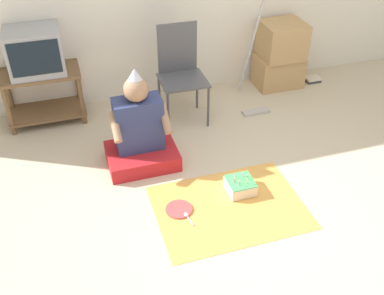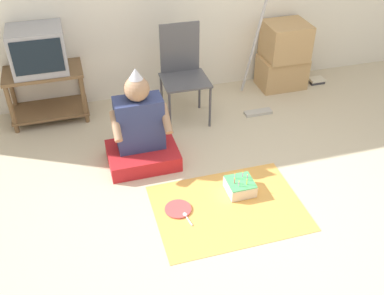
{
  "view_description": "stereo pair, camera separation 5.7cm",
  "coord_description": "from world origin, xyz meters",
  "px_view_note": "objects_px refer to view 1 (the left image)",
  "views": [
    {
      "loc": [
        -1.12,
        -2.2,
        2.41
      ],
      "look_at": [
        -0.28,
        0.48,
        0.35
      ],
      "focal_mm": 42.0,
      "sensor_mm": 36.0,
      "label": 1
    },
    {
      "loc": [
        -1.06,
        -2.21,
        2.41
      ],
      "look_at": [
        -0.28,
        0.48,
        0.35
      ],
      "focal_mm": 42.0,
      "sensor_mm": 36.0,
      "label": 2
    }
  ],
  "objects_px": {
    "birthday_cake": "(240,186)",
    "folding_chair": "(180,68)",
    "cardboard_box_stack": "(280,55)",
    "book_pile": "(313,79)",
    "tv": "(35,51)",
    "dust_mop": "(254,72)",
    "person_seated": "(140,134)",
    "paper_plate": "(179,209)"
  },
  "relations": [
    {
      "from": "folding_chair",
      "to": "dust_mop",
      "type": "relative_size",
      "value": 0.71
    },
    {
      "from": "cardboard_box_stack",
      "to": "birthday_cake",
      "type": "relative_size",
      "value": 3.4
    },
    {
      "from": "cardboard_box_stack",
      "to": "birthday_cake",
      "type": "distance_m",
      "value": 1.9
    },
    {
      "from": "cardboard_box_stack",
      "to": "dust_mop",
      "type": "height_order",
      "value": "dust_mop"
    },
    {
      "from": "birthday_cake",
      "to": "folding_chair",
      "type": "bearing_deg",
      "value": 95.88
    },
    {
      "from": "person_seated",
      "to": "folding_chair",
      "type": "bearing_deg",
      "value": 49.33
    },
    {
      "from": "book_pile",
      "to": "paper_plate",
      "type": "xyz_separation_m",
      "value": [
        -2.02,
        -1.55,
        -0.01
      ]
    },
    {
      "from": "birthday_cake",
      "to": "dust_mop",
      "type": "bearing_deg",
      "value": 62.98
    },
    {
      "from": "cardboard_box_stack",
      "to": "dust_mop",
      "type": "relative_size",
      "value": 0.55
    },
    {
      "from": "book_pile",
      "to": "person_seated",
      "type": "bearing_deg",
      "value": -158.16
    },
    {
      "from": "folding_chair",
      "to": "cardboard_box_stack",
      "type": "distance_m",
      "value": 1.24
    },
    {
      "from": "book_pile",
      "to": "dust_mop",
      "type": "bearing_deg",
      "value": -161.27
    },
    {
      "from": "cardboard_box_stack",
      "to": "person_seated",
      "type": "height_order",
      "value": "person_seated"
    },
    {
      "from": "folding_chair",
      "to": "cardboard_box_stack",
      "type": "height_order",
      "value": "folding_chair"
    },
    {
      "from": "book_pile",
      "to": "birthday_cake",
      "type": "bearing_deg",
      "value": -135.18
    },
    {
      "from": "tv",
      "to": "person_seated",
      "type": "height_order",
      "value": "tv"
    },
    {
      "from": "tv",
      "to": "person_seated",
      "type": "relative_size",
      "value": 0.56
    },
    {
      "from": "dust_mop",
      "to": "paper_plate",
      "type": "height_order",
      "value": "dust_mop"
    },
    {
      "from": "folding_chair",
      "to": "book_pile",
      "type": "xyz_separation_m",
      "value": [
        1.62,
        0.24,
        -0.5
      ]
    },
    {
      "from": "book_pile",
      "to": "birthday_cake",
      "type": "distance_m",
      "value": 2.11
    },
    {
      "from": "tv",
      "to": "cardboard_box_stack",
      "type": "relative_size",
      "value": 0.68
    },
    {
      "from": "paper_plate",
      "to": "tv",
      "type": "bearing_deg",
      "value": 118.26
    },
    {
      "from": "dust_mop",
      "to": "book_pile",
      "type": "xyz_separation_m",
      "value": [
        0.89,
        0.3,
        -0.37
      ]
    },
    {
      "from": "folding_chair",
      "to": "birthday_cake",
      "type": "distance_m",
      "value": 1.33
    },
    {
      "from": "folding_chair",
      "to": "dust_mop",
      "type": "distance_m",
      "value": 0.75
    },
    {
      "from": "tv",
      "to": "book_pile",
      "type": "xyz_separation_m",
      "value": [
        2.89,
        -0.07,
        -0.7
      ]
    },
    {
      "from": "tv",
      "to": "birthday_cake",
      "type": "height_order",
      "value": "tv"
    },
    {
      "from": "tv",
      "to": "dust_mop",
      "type": "distance_m",
      "value": 2.06
    },
    {
      "from": "paper_plate",
      "to": "book_pile",
      "type": "bearing_deg",
      "value": 37.46
    },
    {
      "from": "tv",
      "to": "cardboard_box_stack",
      "type": "xyz_separation_m",
      "value": [
        2.47,
        -0.03,
        -0.36
      ]
    },
    {
      "from": "book_pile",
      "to": "cardboard_box_stack",
      "type": "bearing_deg",
      "value": 173.72
    },
    {
      "from": "paper_plate",
      "to": "birthday_cake",
      "type": "bearing_deg",
      "value": 6.82
    },
    {
      "from": "folding_chair",
      "to": "book_pile",
      "type": "bearing_deg",
      "value": 8.47
    },
    {
      "from": "dust_mop",
      "to": "birthday_cake",
      "type": "xyz_separation_m",
      "value": [
        -0.6,
        -1.18,
        -0.34
      ]
    },
    {
      "from": "birthday_cake",
      "to": "book_pile",
      "type": "bearing_deg",
      "value": 44.82
    },
    {
      "from": "cardboard_box_stack",
      "to": "paper_plate",
      "type": "height_order",
      "value": "cardboard_box_stack"
    },
    {
      "from": "tv",
      "to": "book_pile",
      "type": "height_order",
      "value": "tv"
    },
    {
      "from": "folding_chair",
      "to": "dust_mop",
      "type": "bearing_deg",
      "value": -4.73
    },
    {
      "from": "book_pile",
      "to": "person_seated",
      "type": "height_order",
      "value": "person_seated"
    },
    {
      "from": "cardboard_box_stack",
      "to": "birthday_cake",
      "type": "height_order",
      "value": "cardboard_box_stack"
    },
    {
      "from": "dust_mop",
      "to": "book_pile",
      "type": "relative_size",
      "value": 7.57
    },
    {
      "from": "folding_chair",
      "to": "tv",
      "type": "bearing_deg",
      "value": 166.08
    }
  ]
}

